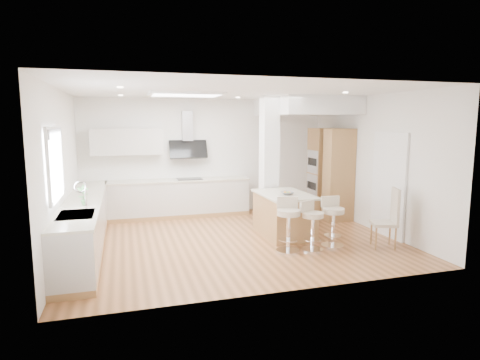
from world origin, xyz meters
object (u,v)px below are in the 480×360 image
object	(u,v)px
bar_stool_a	(288,222)
bar_stool_b	(312,223)
dining_chair	(390,216)
peninsula	(284,214)
bar_stool_c	(333,219)

from	to	relation	value
bar_stool_a	bar_stool_b	size ratio (longest dim) A/B	1.09
dining_chair	bar_stool_b	bearing A→B (deg)	-170.01
peninsula	bar_stool_b	xyz separation A→B (m)	(0.11, -1.00, 0.06)
dining_chair	bar_stool_a	bearing A→B (deg)	-169.32
peninsula	bar_stool_a	size ratio (longest dim) A/B	1.49
bar_stool_c	dining_chair	distance (m)	1.00
bar_stool_b	bar_stool_c	distance (m)	0.48
peninsula	bar_stool_b	size ratio (longest dim) A/B	1.62
bar_stool_b	dining_chair	world-z (taller)	dining_chair
bar_stool_c	bar_stool_a	bearing A→B (deg)	-173.00
peninsula	bar_stool_c	bearing A→B (deg)	-58.13
bar_stool_c	peninsula	bearing A→B (deg)	126.65
bar_stool_b	bar_stool_c	size ratio (longest dim) A/B	0.96
peninsula	dining_chair	distance (m)	1.97
peninsula	bar_stool_a	xyz separation A→B (m)	(-0.31, -0.95, 0.10)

